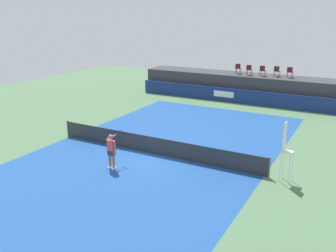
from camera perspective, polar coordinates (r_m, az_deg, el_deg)
ground_plane at (r=22.36m, az=1.76°, el=-1.87°), size 48.00×48.00×0.00m
court_inner at (r=19.90m, az=-2.19°, el=-4.34°), size 12.00×22.00×0.00m
sponsor_wall at (r=31.59m, az=10.51°, el=4.66°), size 18.00×0.22×1.20m
spectator_platform at (r=33.17m, az=11.57°, el=6.07°), size 18.00×2.80×2.20m
spectator_chair_far_left at (r=33.03m, az=10.91°, el=8.87°), size 0.46×0.46×0.89m
spectator_chair_left at (r=32.42m, az=12.57°, el=8.62°), size 0.45×0.45×0.89m
spectator_chair_center at (r=32.21m, az=14.58°, el=8.43°), size 0.47×0.47×0.89m
spectator_chair_right at (r=32.25m, az=16.65°, el=8.27°), size 0.46×0.46×0.89m
spectator_chair_far_right at (r=32.02m, az=18.52°, el=8.04°), size 0.45×0.45×0.89m
umpire_chair at (r=17.07m, az=17.91°, el=-3.23°), size 0.49×0.49×2.76m
tennis_net at (r=19.73m, az=-2.21°, el=-3.06°), size 12.40×0.02×0.95m
net_post_near at (r=23.37m, az=-15.36°, el=-0.36°), size 0.10×0.10×1.00m
net_post_far at (r=17.57m, az=15.52°, el=-6.25°), size 0.10×0.10×1.00m
tennis_player at (r=17.91m, az=-8.80°, el=-3.76°), size 0.60×1.18×1.77m
tennis_ball at (r=24.60m, az=9.70°, el=-0.23°), size 0.07×0.07×0.07m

